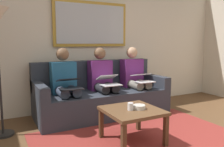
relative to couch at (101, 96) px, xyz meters
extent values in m
cube|color=beige|center=(0.00, -0.48, 0.99)|extent=(6.00, 0.12, 2.60)
cube|color=maroon|center=(0.00, 1.27, -0.31)|extent=(2.60, 1.80, 0.01)
cube|color=#2D333D|center=(0.00, 0.07, -0.10)|extent=(2.20, 0.90, 0.42)
cube|color=#2D333D|center=(0.00, -0.28, 0.35)|extent=(2.20, 0.20, 0.48)
cube|color=#2D333D|center=(-1.03, 0.07, 0.21)|extent=(0.14, 0.90, 0.20)
cube|color=#2D333D|center=(1.03, 0.07, 0.21)|extent=(0.14, 0.90, 0.20)
cube|color=#B7892D|center=(0.00, -0.39, 1.24)|extent=(1.40, 0.04, 0.80)
cube|color=#B2B7BC|center=(0.00, -0.37, 1.24)|extent=(1.30, 0.01, 0.70)
cube|color=brown|center=(0.13, 1.22, 0.08)|extent=(0.66, 0.66, 0.04)
cube|color=#4C331E|center=(-0.15, 1.51, -0.12)|extent=(0.05, 0.05, 0.38)
cube|color=#4C331E|center=(0.42, 1.51, -0.12)|extent=(0.05, 0.05, 0.38)
cube|color=#4C331E|center=(-0.15, 0.93, -0.12)|extent=(0.05, 0.05, 0.38)
cube|color=#4C331E|center=(0.42, 0.93, -0.12)|extent=(0.05, 0.05, 0.38)
cylinder|color=silver|center=(0.18, 1.24, 0.15)|extent=(0.07, 0.07, 0.09)
cylinder|color=beige|center=(0.05, 1.25, 0.13)|extent=(0.15, 0.15, 0.05)
cube|color=#66236B|center=(-0.64, -0.03, 0.36)|extent=(0.38, 0.22, 0.50)
sphere|color=tan|center=(-0.64, -0.03, 0.73)|extent=(0.20, 0.20, 0.20)
cylinder|color=gray|center=(-0.73, 0.18, 0.18)|extent=(0.14, 0.42, 0.14)
cylinder|color=gray|center=(-0.55, 0.18, 0.18)|extent=(0.14, 0.42, 0.14)
cylinder|color=gray|center=(-0.73, 0.39, -0.10)|extent=(0.11, 0.11, 0.42)
cylinder|color=gray|center=(-0.55, 0.39, -0.10)|extent=(0.11, 0.11, 0.42)
cube|color=white|center=(-0.64, 0.39, 0.25)|extent=(0.30, 0.20, 0.01)
cube|color=white|center=(-0.64, 0.26, 0.36)|extent=(0.30, 0.20, 0.05)
cube|color=#A5C6EA|center=(-0.64, 0.27, 0.37)|extent=(0.27, 0.18, 0.04)
cube|color=#66236B|center=(0.00, -0.03, 0.36)|extent=(0.38, 0.22, 0.50)
sphere|color=brown|center=(0.00, -0.03, 0.73)|extent=(0.20, 0.20, 0.20)
cylinder|color=#232328|center=(-0.09, 0.18, 0.18)|extent=(0.14, 0.42, 0.14)
cylinder|color=#232328|center=(0.09, 0.18, 0.18)|extent=(0.14, 0.42, 0.14)
cylinder|color=#232328|center=(-0.09, 0.39, -0.10)|extent=(0.11, 0.11, 0.42)
cylinder|color=#232328|center=(0.09, 0.39, -0.10)|extent=(0.11, 0.11, 0.42)
cube|color=silver|center=(0.00, 0.39, 0.25)|extent=(0.30, 0.21, 0.01)
cube|color=silver|center=(0.00, 0.24, 0.36)|extent=(0.30, 0.20, 0.10)
cube|color=#A5C6EA|center=(0.00, 0.24, 0.36)|extent=(0.27, 0.17, 0.08)
cube|color=#235B84|center=(0.64, -0.03, 0.36)|extent=(0.38, 0.22, 0.50)
sphere|color=brown|center=(0.64, -0.03, 0.73)|extent=(0.20, 0.20, 0.20)
cylinder|color=#384256|center=(0.55, 0.18, 0.18)|extent=(0.14, 0.42, 0.14)
cylinder|color=#384256|center=(0.73, 0.18, 0.18)|extent=(0.14, 0.42, 0.14)
cylinder|color=#384256|center=(0.55, 0.39, -0.10)|extent=(0.11, 0.11, 0.42)
cylinder|color=#384256|center=(0.73, 0.39, -0.10)|extent=(0.11, 0.11, 0.42)
cube|color=black|center=(0.64, 0.39, 0.25)|extent=(0.32, 0.22, 0.01)
cube|color=black|center=(0.64, 0.25, 0.37)|extent=(0.32, 0.21, 0.07)
cube|color=#A5C6EA|center=(0.64, 0.26, 0.37)|extent=(0.29, 0.19, 0.05)
cylinder|color=black|center=(1.55, 0.27, -0.30)|extent=(0.28, 0.28, 0.03)
cylinder|color=black|center=(1.55, 0.27, 0.44)|extent=(0.03, 0.03, 1.50)
camera|label=1|loc=(1.59, 3.51, 0.91)|focal=36.69mm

